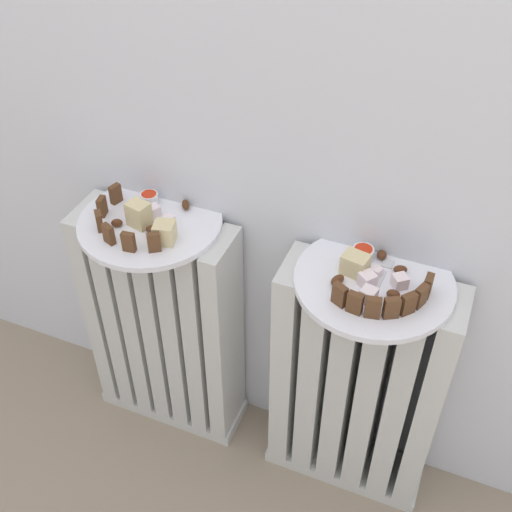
% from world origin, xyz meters
% --- Properties ---
extents(radiator_left, '(0.36, 0.13, 0.59)m').
position_xyz_m(radiator_left, '(-0.23, 0.28, 0.29)').
color(radiator_left, silver).
rests_on(radiator_left, ground_plane).
extents(radiator_right, '(0.36, 0.13, 0.59)m').
position_xyz_m(radiator_right, '(0.23, 0.28, 0.29)').
color(radiator_right, silver).
rests_on(radiator_right, ground_plane).
extents(plate_left, '(0.29, 0.29, 0.01)m').
position_xyz_m(plate_left, '(-0.23, 0.28, 0.60)').
color(plate_left, white).
rests_on(plate_left, radiator_left).
extents(plate_right, '(0.29, 0.29, 0.01)m').
position_xyz_m(plate_right, '(0.23, 0.28, 0.60)').
color(plate_right, white).
rests_on(plate_right, radiator_right).
extents(dark_cake_slice_left_0, '(0.02, 0.03, 0.04)m').
position_xyz_m(dark_cake_slice_left_0, '(-0.32, 0.31, 0.63)').
color(dark_cake_slice_left_0, '#56351E').
rests_on(dark_cake_slice_left_0, plate_left).
extents(dark_cake_slice_left_1, '(0.02, 0.03, 0.04)m').
position_xyz_m(dark_cake_slice_left_1, '(-0.32, 0.26, 0.63)').
color(dark_cake_slice_left_1, '#56351E').
rests_on(dark_cake_slice_left_1, plate_left).
extents(dark_cake_slice_left_2, '(0.02, 0.03, 0.04)m').
position_xyz_m(dark_cake_slice_left_2, '(-0.30, 0.22, 0.63)').
color(dark_cake_slice_left_2, '#56351E').
rests_on(dark_cake_slice_left_2, plate_left).
extents(dark_cake_slice_left_3, '(0.03, 0.02, 0.04)m').
position_xyz_m(dark_cake_slice_left_3, '(-0.26, 0.19, 0.63)').
color(dark_cake_slice_left_3, '#56351E').
rests_on(dark_cake_slice_left_3, plate_left).
extents(dark_cake_slice_left_4, '(0.03, 0.01, 0.04)m').
position_xyz_m(dark_cake_slice_left_4, '(-0.22, 0.18, 0.63)').
color(dark_cake_slice_left_4, '#56351E').
rests_on(dark_cake_slice_left_4, plate_left).
extents(dark_cake_slice_left_5, '(0.03, 0.02, 0.04)m').
position_xyz_m(dark_cake_slice_left_5, '(-0.17, 0.20, 0.63)').
color(dark_cake_slice_left_5, '#56351E').
rests_on(dark_cake_slice_left_5, plate_left).
extents(marble_cake_slice_left_0, '(0.05, 0.05, 0.04)m').
position_xyz_m(marble_cake_slice_left_0, '(-0.17, 0.23, 0.63)').
color(marble_cake_slice_left_0, beige).
rests_on(marble_cake_slice_left_0, plate_left).
extents(marble_cake_slice_left_1, '(0.05, 0.04, 0.05)m').
position_xyz_m(marble_cake_slice_left_1, '(-0.24, 0.26, 0.63)').
color(marble_cake_slice_left_1, beige).
rests_on(marble_cake_slice_left_1, plate_left).
extents(turkish_delight_left_0, '(0.03, 0.03, 0.02)m').
position_xyz_m(turkish_delight_left_0, '(-0.23, 0.30, 0.62)').
color(turkish_delight_left_0, white).
rests_on(turkish_delight_left_0, plate_left).
extents(turkish_delight_left_1, '(0.03, 0.03, 0.02)m').
position_xyz_m(turkish_delight_left_1, '(-0.27, 0.28, 0.61)').
color(turkish_delight_left_1, white).
rests_on(turkish_delight_left_1, plate_left).
extents(turkish_delight_left_2, '(0.02, 0.02, 0.02)m').
position_xyz_m(turkish_delight_left_2, '(-0.19, 0.28, 0.61)').
color(turkish_delight_left_2, white).
rests_on(turkish_delight_left_2, plate_left).
extents(medjool_date_left_0, '(0.03, 0.03, 0.02)m').
position_xyz_m(medjool_date_left_0, '(-0.18, 0.34, 0.61)').
color(medjool_date_left_0, '#4C2814').
rests_on(medjool_date_left_0, plate_left).
extents(medjool_date_left_1, '(0.03, 0.03, 0.02)m').
position_xyz_m(medjool_date_left_1, '(-0.20, 0.25, 0.61)').
color(medjool_date_left_1, '#4C2814').
rests_on(medjool_date_left_1, plate_left).
extents(medjool_date_left_2, '(0.03, 0.02, 0.02)m').
position_xyz_m(medjool_date_left_2, '(-0.28, 0.24, 0.61)').
color(medjool_date_left_2, '#4C2814').
rests_on(medjool_date_left_2, plate_left).
extents(jam_bowl_left, '(0.04, 0.04, 0.02)m').
position_xyz_m(jam_bowl_left, '(-0.25, 0.33, 0.62)').
color(jam_bowl_left, white).
rests_on(jam_bowl_left, plate_left).
extents(dark_cake_slice_right_0, '(0.03, 0.02, 0.04)m').
position_xyz_m(dark_cake_slice_right_0, '(0.19, 0.20, 0.63)').
color(dark_cake_slice_right_0, '#56351E').
rests_on(dark_cake_slice_right_0, plate_right).
extents(dark_cake_slice_right_1, '(0.03, 0.02, 0.04)m').
position_xyz_m(dark_cake_slice_right_1, '(0.21, 0.19, 0.63)').
color(dark_cake_slice_right_1, '#56351E').
rests_on(dark_cake_slice_right_1, plate_right).
extents(dark_cake_slice_right_2, '(0.03, 0.02, 0.04)m').
position_xyz_m(dark_cake_slice_right_2, '(0.25, 0.19, 0.63)').
color(dark_cake_slice_right_2, '#56351E').
rests_on(dark_cake_slice_right_2, plate_right).
extents(dark_cake_slice_right_3, '(0.03, 0.02, 0.04)m').
position_xyz_m(dark_cake_slice_right_3, '(0.27, 0.20, 0.63)').
color(dark_cake_slice_right_3, '#56351E').
rests_on(dark_cake_slice_right_3, plate_right).
extents(dark_cake_slice_right_4, '(0.03, 0.03, 0.04)m').
position_xyz_m(dark_cake_slice_right_4, '(0.30, 0.22, 0.63)').
color(dark_cake_slice_right_4, '#56351E').
rests_on(dark_cake_slice_right_4, plate_right).
extents(dark_cake_slice_right_5, '(0.02, 0.03, 0.04)m').
position_xyz_m(dark_cake_slice_right_5, '(0.31, 0.25, 0.63)').
color(dark_cake_slice_right_5, '#56351E').
rests_on(dark_cake_slice_right_5, plate_right).
extents(dark_cake_slice_right_6, '(0.01, 0.03, 0.04)m').
position_xyz_m(dark_cake_slice_right_6, '(0.32, 0.28, 0.63)').
color(dark_cake_slice_right_6, '#56351E').
rests_on(dark_cake_slice_right_6, plate_right).
extents(marble_cake_slice_right_0, '(0.05, 0.04, 0.04)m').
position_xyz_m(marble_cake_slice_right_0, '(0.19, 0.28, 0.62)').
color(marble_cake_slice_right_0, beige).
rests_on(marble_cake_slice_right_0, plate_right).
extents(turkish_delight_right_0, '(0.04, 0.04, 0.03)m').
position_xyz_m(turkish_delight_right_0, '(0.22, 0.26, 0.62)').
color(turkish_delight_right_0, white).
rests_on(turkish_delight_right_0, plate_right).
extents(turkish_delight_right_1, '(0.02, 0.02, 0.02)m').
position_xyz_m(turkish_delight_right_1, '(0.23, 0.29, 0.61)').
color(turkish_delight_right_1, white).
rests_on(turkish_delight_right_1, plate_right).
extents(turkish_delight_right_2, '(0.03, 0.03, 0.03)m').
position_xyz_m(turkish_delight_right_2, '(0.23, 0.22, 0.62)').
color(turkish_delight_right_2, white).
rests_on(turkish_delight_right_2, plate_right).
extents(turkish_delight_right_3, '(0.03, 0.03, 0.02)m').
position_xyz_m(turkish_delight_right_3, '(0.27, 0.28, 0.62)').
color(turkish_delight_right_3, white).
rests_on(turkish_delight_right_3, plate_right).
extents(medjool_date_right_0, '(0.02, 0.03, 0.02)m').
position_xyz_m(medjool_date_right_0, '(0.22, 0.34, 0.61)').
color(medjool_date_right_0, '#4C2814').
rests_on(medjool_date_right_0, plate_right).
extents(medjool_date_right_1, '(0.03, 0.02, 0.01)m').
position_xyz_m(medjool_date_right_1, '(0.26, 0.32, 0.61)').
color(medjool_date_right_1, '#4C2814').
rests_on(medjool_date_right_1, plate_right).
extents(medjool_date_right_2, '(0.03, 0.03, 0.02)m').
position_xyz_m(medjool_date_right_2, '(0.17, 0.24, 0.61)').
color(medjool_date_right_2, '#4C2814').
rests_on(medjool_date_right_2, plate_right).
extents(medjool_date_right_3, '(0.02, 0.02, 0.02)m').
position_xyz_m(medjool_date_right_3, '(0.27, 0.25, 0.61)').
color(medjool_date_right_3, '#4C2814').
rests_on(medjool_date_right_3, plate_right).
extents(jam_bowl_right, '(0.04, 0.04, 0.02)m').
position_xyz_m(jam_bowl_right, '(0.19, 0.33, 0.62)').
color(jam_bowl_right, white).
rests_on(jam_bowl_right, plate_right).
extents(fork, '(0.02, 0.11, 0.00)m').
position_xyz_m(fork, '(0.24, 0.29, 0.61)').
color(fork, silver).
rests_on(fork, plate_right).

